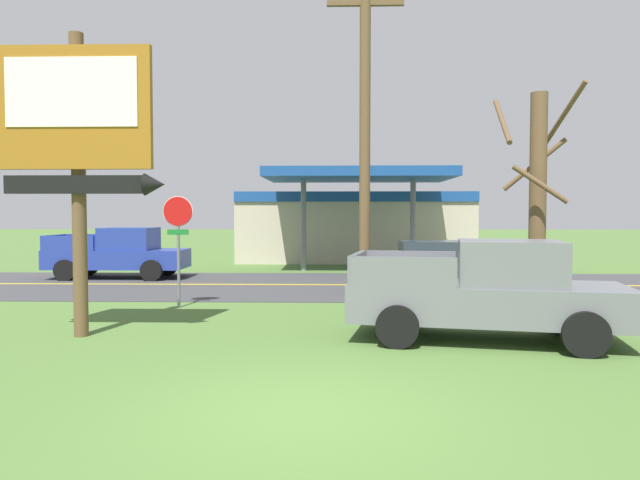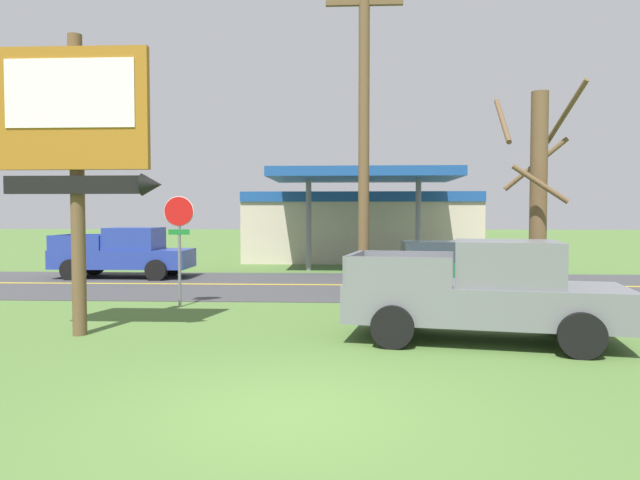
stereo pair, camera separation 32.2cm
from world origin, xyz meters
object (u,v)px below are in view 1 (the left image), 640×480
Objects in this scene: stop_sign at (178,231)px; pickup_grey_parked_on_lawn at (489,292)px; gas_station at (354,224)px; car_green_far_lane at (431,267)px; motel_sign at (78,134)px; utility_pole at (365,121)px; pickup_blue_on_road at (120,253)px; bare_tree at (537,198)px.

pickup_grey_parked_on_lawn is at bearing -28.47° from stop_sign.
gas_station is 13.24m from car_green_far_lane.
utility_pole is at bearing 23.83° from motel_sign.
car_green_far_lane is at bearing 22.15° from stop_sign.
motel_sign reaches higher than pickup_blue_on_road.
stop_sign is 0.54× the size of pickup_grey_parked_on_lawn.
gas_station is 19.94m from pickup_grey_parked_on_lawn.
bare_tree is 1.02× the size of pickup_grey_parked_on_lawn.
utility_pole is 12.71m from pickup_blue_on_road.
car_green_far_lane is at bearing 90.11° from pickup_grey_parked_on_lawn.
gas_station is (6.07, 19.74, -2.11)m from motel_sign.
bare_tree is 1.07× the size of pickup_blue_on_road.
motel_sign is 10.35m from bare_tree.
car_green_far_lane is at bearing -19.50° from pickup_blue_on_road.
bare_tree reaches higher than gas_station.
motel_sign is 1.09× the size of bare_tree.
bare_tree is at bearing 1.94° from utility_pole.
utility_pole reaches higher than pickup_blue_on_road.
utility_pole is (4.85, -1.24, 2.66)m from stop_sign.
bare_tree is 15.52m from pickup_blue_on_road.
bare_tree reaches higher than car_green_far_lane.
utility_pole reaches higher than gas_station.
stop_sign is at bearing 165.63° from utility_pole.
car_green_far_lane is (2.27, 4.14, -3.86)m from utility_pole.
bare_tree is at bearing 56.07° from pickup_grey_parked_on_lawn.
stop_sign is at bearing 76.27° from motel_sign.
pickup_blue_on_road is (-11.31, 10.76, 0.00)m from pickup_grey_parked_on_lawn.
pickup_blue_on_road is at bearing 106.89° from motel_sign.
motel_sign reaches higher than bare_tree.
bare_tree is at bearing -6.99° from stop_sign.
bare_tree reaches higher than stop_sign.
utility_pole is 4.53m from bare_tree.
bare_tree is 4.86m from car_green_far_lane.
utility_pole reaches higher than pickup_grey_parked_on_lawn.
stop_sign is 0.53× the size of bare_tree.
motel_sign reaches higher than gas_station.
utility_pole reaches higher than bare_tree.
gas_station reaches higher than car_green_far_lane.
utility_pole reaches higher than car_green_far_lane.
motel_sign reaches higher than car_green_far_lane.
pickup_grey_parked_on_lawn is 1.30× the size of car_green_far_lane.
car_green_far_lane is at bearing -81.37° from gas_station.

